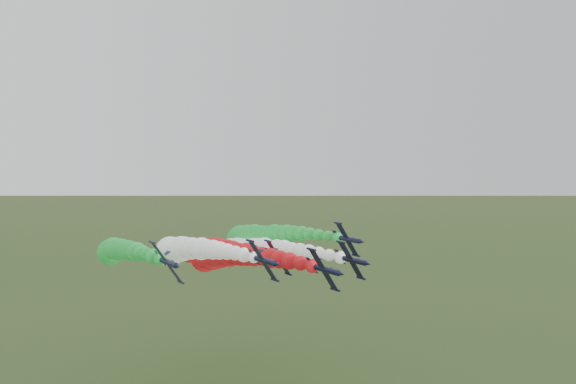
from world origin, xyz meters
name	(u,v)px	position (x,y,z in m)	size (l,w,h in m)	color
jet_lead	(220,256)	(11.70, 37.33, 38.45)	(15.30, 76.25, 16.40)	black
jet_inner_left	(181,250)	(4.81, 45.93, 39.35)	(15.37, 76.32, 16.46)	black
jet_inner_right	(248,250)	(23.26, 44.25, 37.89)	(15.20, 76.14, 16.29)	black
jet_outer_left	(116,251)	(-10.18, 51.57, 39.65)	(14.75, 75.70, 15.85)	black
jet_outer_right	(253,236)	(31.31, 55.72, 39.89)	(14.72, 75.67, 15.82)	black
jet_trail	(202,249)	(16.29, 58.74, 36.93)	(14.96, 75.90, 16.05)	black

